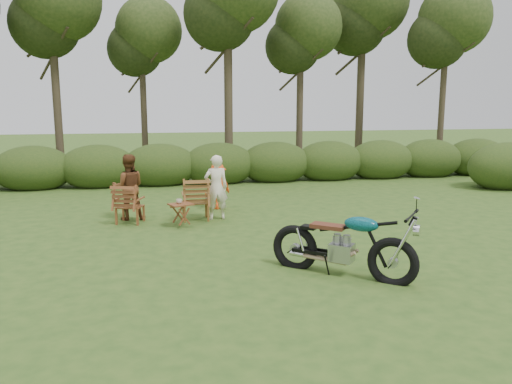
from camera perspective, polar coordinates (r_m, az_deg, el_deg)
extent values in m
plane|color=#2A4B19|center=(8.72, 3.86, -7.97)|extent=(80.00, 80.00, 0.00)
cylinder|color=#352A1D|center=(19.37, -21.97, 12.03)|extent=(0.28, 0.28, 7.20)
sphere|color=#233714|center=(19.60, -22.42, 18.57)|extent=(2.88, 2.88, 2.88)
cylinder|color=#352A1D|center=(20.19, -12.77, 11.11)|extent=(0.24, 0.24, 6.30)
sphere|color=#233714|center=(20.32, -12.99, 16.64)|extent=(2.52, 2.52, 2.52)
cylinder|color=#352A1D|center=(18.23, -3.20, 13.60)|extent=(0.30, 0.30, 7.65)
sphere|color=#233714|center=(18.53, -3.28, 20.96)|extent=(3.06, 3.06, 3.06)
cylinder|color=#352A1D|center=(19.94, 5.05, 11.59)|extent=(0.26, 0.26, 6.48)
sphere|color=#233714|center=(20.10, 5.14, 17.34)|extent=(2.59, 2.59, 2.59)
cylinder|color=#352A1D|center=(22.04, 11.91, 13.14)|extent=(0.32, 0.32, 7.92)
sphere|color=#233714|center=(22.32, 12.15, 19.46)|extent=(3.17, 3.17, 3.17)
cylinder|color=#352A1D|center=(21.23, 20.61, 11.39)|extent=(0.24, 0.24, 6.84)
sphere|color=#233714|center=(21.41, 20.98, 17.08)|extent=(2.74, 2.74, 2.74)
ellipsoid|color=#243C16|center=(17.51, -24.11, 2.40)|extent=(2.52, 1.68, 1.51)
ellipsoid|color=#243C16|center=(17.19, -17.58, 2.69)|extent=(2.52, 1.68, 1.51)
ellipsoid|color=#243C16|center=(17.11, -10.90, 2.94)|extent=(2.52, 1.68, 1.51)
ellipsoid|color=#243C16|center=(17.25, -4.24, 3.16)|extent=(2.52, 1.68, 1.51)
ellipsoid|color=#243C16|center=(17.63, 2.23, 3.32)|extent=(2.52, 1.68, 1.51)
ellipsoid|color=#243C16|center=(18.22, 8.35, 3.44)|extent=(2.52, 1.68, 1.51)
ellipsoid|color=#243C16|center=(19.00, 14.03, 3.52)|extent=(2.52, 1.68, 1.51)
ellipsoid|color=#243C16|center=(19.95, 19.22, 3.56)|extent=(2.52, 1.68, 1.51)
ellipsoid|color=#243C16|center=(21.05, 23.90, 3.57)|extent=(2.52, 1.68, 1.51)
ellipsoid|color=#243C16|center=(18.07, 26.84, 2.56)|extent=(2.70, 1.80, 1.62)
imported|color=beige|center=(11.15, -8.78, -1.04)|extent=(0.17, 0.17, 0.10)
imported|color=#F5E8C9|center=(11.86, -4.53, -3.12)|extent=(0.58, 0.40, 1.53)
imported|color=brown|center=(12.20, -14.22, -3.02)|extent=(0.77, 0.61, 1.54)
imported|color=#EE4B16|center=(13.04, -4.35, -1.90)|extent=(0.88, 0.76, 1.19)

